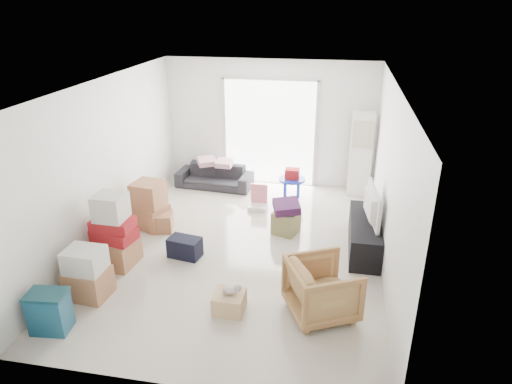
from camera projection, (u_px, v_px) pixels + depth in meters
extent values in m
cube|color=beige|center=(241.00, 254.00, 7.66)|extent=(4.50, 6.00, 0.24)
cube|color=white|center=(238.00, 76.00, 6.50)|extent=(4.50, 6.00, 0.24)
cube|color=white|center=(271.00, 122.00, 9.90)|extent=(4.50, 0.24, 2.70)
cube|color=white|center=(168.00, 289.00, 4.26)|extent=(4.50, 0.24, 2.70)
cube|color=white|center=(99.00, 163.00, 7.48)|extent=(0.24, 6.00, 2.70)
cube|color=white|center=(398.00, 183.00, 6.68)|extent=(0.24, 6.00, 2.70)
cube|color=white|center=(269.00, 133.00, 9.85)|extent=(2.00, 0.01, 2.30)
cube|color=silver|center=(224.00, 131.00, 10.01)|extent=(0.06, 0.04, 2.30)
cube|color=silver|center=(316.00, 135.00, 9.67)|extent=(0.06, 0.04, 2.30)
cube|color=silver|center=(270.00, 79.00, 9.39)|extent=(2.10, 0.04, 0.06)
cube|color=white|center=(361.00, 155.00, 9.33)|extent=(0.45, 0.30, 1.75)
cube|color=black|center=(364.00, 235.00, 7.49)|extent=(0.47, 1.57, 0.52)
imported|color=black|center=(366.00, 217.00, 7.36)|extent=(0.69, 1.05, 0.13)
imported|color=#26262B|center=(214.00, 173.00, 9.93)|extent=(1.67, 0.61, 0.64)
cube|color=#D79DA7|center=(207.00, 155.00, 9.84)|extent=(0.48, 0.45, 0.12)
cube|color=#D79DA7|center=(224.00, 157.00, 9.74)|extent=(0.39, 0.32, 0.13)
imported|color=tan|center=(322.00, 286.00, 5.88)|extent=(1.05, 1.07, 0.84)
cube|color=navy|center=(52.00, 321.00, 5.70)|extent=(0.49, 0.37, 0.26)
cube|color=navy|center=(48.00, 305.00, 5.60)|extent=(0.49, 0.37, 0.26)
cube|color=#0C333D|center=(46.00, 295.00, 5.54)|extent=(0.51, 0.38, 0.04)
cube|color=#B37650|center=(89.00, 283.00, 6.32)|extent=(0.59, 0.51, 0.41)
cube|color=beige|center=(85.00, 260.00, 6.18)|extent=(0.52, 0.43, 0.32)
cube|color=#B37650|center=(117.00, 252.00, 7.09)|extent=(0.63, 0.63, 0.42)
cube|color=#B1152B|center=(114.00, 234.00, 6.97)|extent=(0.70, 0.53, 0.19)
cube|color=#B1152B|center=(113.00, 224.00, 6.90)|extent=(0.63, 0.43, 0.17)
cube|color=beige|center=(111.00, 207.00, 6.79)|extent=(0.45, 0.43, 0.40)
cube|color=#B37650|center=(151.00, 216.00, 8.24)|extent=(0.71, 0.65, 0.42)
cube|color=#B37650|center=(148.00, 194.00, 8.07)|extent=(0.56, 0.56, 0.45)
cube|color=#B37650|center=(161.00, 222.00, 8.14)|extent=(0.47, 0.47, 0.32)
cube|color=black|center=(185.00, 247.00, 7.30)|extent=(0.55, 0.39, 0.33)
cube|color=#8C8751|center=(286.00, 222.00, 8.03)|extent=(0.51, 0.51, 0.40)
cube|color=#451D4A|center=(286.00, 208.00, 7.93)|extent=(0.55, 0.55, 0.14)
cylinder|color=#1629AD|center=(292.00, 179.00, 9.24)|extent=(0.55, 0.55, 0.04)
cylinder|color=#1629AD|center=(299.00, 188.00, 9.44)|extent=(0.04, 0.04, 0.43)
cylinder|color=#1629AD|center=(286.00, 187.00, 9.48)|extent=(0.04, 0.04, 0.43)
cylinder|color=#1629AD|center=(284.00, 192.00, 9.23)|extent=(0.04, 0.04, 0.43)
cylinder|color=#1629AD|center=(298.00, 193.00, 9.19)|extent=(0.04, 0.04, 0.43)
cube|color=#B1152B|center=(292.00, 174.00, 9.19)|extent=(0.28, 0.22, 0.20)
cube|color=silver|center=(258.00, 207.00, 8.98)|extent=(0.36, 0.31, 0.09)
cube|color=#E27584|center=(259.00, 193.00, 9.00)|extent=(0.33, 0.05, 0.39)
cube|color=tan|center=(229.00, 302.00, 6.05)|extent=(0.40, 0.40, 0.27)
ellipsoid|color=#B2ADA8|center=(229.00, 290.00, 5.98)|extent=(0.19, 0.13, 0.10)
cube|color=red|center=(229.00, 290.00, 5.98)|extent=(0.14, 0.12, 0.03)
sphere|color=#B2ADA8|center=(238.00, 288.00, 5.98)|extent=(0.10, 0.10, 0.10)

